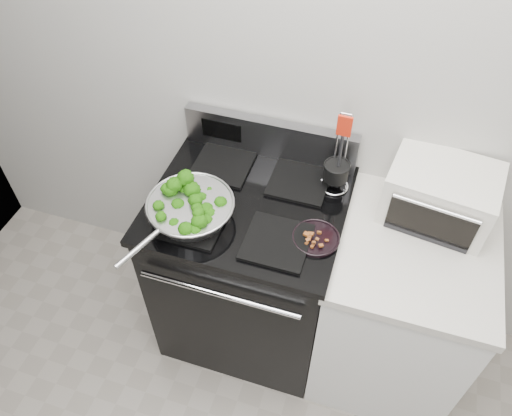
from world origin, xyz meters
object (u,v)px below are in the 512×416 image
at_px(gas_range, 249,267).
at_px(toaster_oven, 440,194).
at_px(utensil_holder, 336,175).
at_px(skillet, 190,209).
at_px(bacon_plate, 316,236).

xyz_separation_m(gas_range, toaster_oven, (0.72, 0.19, 0.55)).
bearing_deg(toaster_oven, utensil_holder, -171.81).
bearing_deg(skillet, utensil_holder, 54.70).
bearing_deg(gas_range, skillet, -139.80).
bearing_deg(toaster_oven, gas_range, -157.47).
relative_size(gas_range, skillet, 2.14).
height_order(skillet, toaster_oven, toaster_oven).
bearing_deg(utensil_holder, gas_range, -146.64).
height_order(gas_range, skillet, gas_range).
xyz_separation_m(bacon_plate, utensil_holder, (0.01, 0.30, 0.05)).
bearing_deg(skillet, gas_range, 60.46).
relative_size(gas_range, toaster_oven, 2.59).
xyz_separation_m(skillet, bacon_plate, (0.49, 0.04, -0.04)).
distance_m(skillet, utensil_holder, 0.60).
bearing_deg(gas_range, toaster_oven, 14.54).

